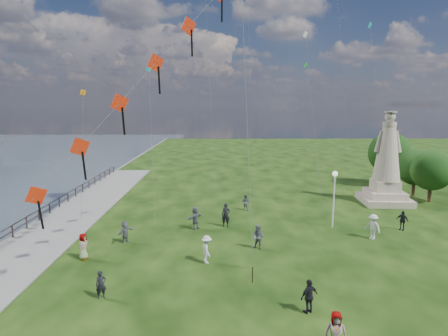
{
  "coord_description": "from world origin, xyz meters",
  "views": [
    {
      "loc": [
        -1.24,
        -16.04,
        9.59
      ],
      "look_at": [
        -1.0,
        8.0,
        5.5
      ],
      "focal_mm": 30.0,
      "sensor_mm": 36.0,
      "label": 1
    }
  ],
  "objects_px": {
    "lamppost": "(334,187)",
    "person_11": "(195,218)",
    "person_3": "(309,296)",
    "person_2": "(207,249)",
    "person_7": "(245,202)",
    "person_4": "(336,333)",
    "person_6": "(226,215)",
    "person_1": "(258,237)",
    "person_0": "(101,285)",
    "person_10": "(83,246)",
    "person_5": "(125,232)",
    "statue": "(386,169)",
    "person_9": "(402,220)",
    "person_8": "(373,227)"
  },
  "relations": [
    {
      "from": "lamppost",
      "to": "person_11",
      "type": "height_order",
      "value": "lamppost"
    },
    {
      "from": "lamppost",
      "to": "person_3",
      "type": "xyz_separation_m",
      "value": [
        -4.76,
        -12.26,
        -2.43
      ]
    },
    {
      "from": "lamppost",
      "to": "person_2",
      "type": "xyz_separation_m",
      "value": [
        -9.71,
        -6.63,
        -2.39
      ]
    },
    {
      "from": "person_7",
      "to": "person_4",
      "type": "bearing_deg",
      "value": 120.23
    },
    {
      "from": "person_6",
      "to": "person_1",
      "type": "bearing_deg",
      "value": -56.72
    },
    {
      "from": "person_6",
      "to": "person_11",
      "type": "xyz_separation_m",
      "value": [
        -2.39,
        -0.55,
        -0.06
      ]
    },
    {
      "from": "person_2",
      "to": "person_7",
      "type": "height_order",
      "value": "person_2"
    },
    {
      "from": "person_0",
      "to": "person_10",
      "type": "distance_m",
      "value": 5.48
    },
    {
      "from": "person_5",
      "to": "person_6",
      "type": "height_order",
      "value": "person_6"
    },
    {
      "from": "person_4",
      "to": "statue",
      "type": "bearing_deg",
      "value": 70.13
    },
    {
      "from": "lamppost",
      "to": "person_10",
      "type": "bearing_deg",
      "value": -160.95
    },
    {
      "from": "statue",
      "to": "person_11",
      "type": "bearing_deg",
      "value": -153.59
    },
    {
      "from": "statue",
      "to": "person_0",
      "type": "bearing_deg",
      "value": -137.14
    },
    {
      "from": "person_2",
      "to": "person_3",
      "type": "height_order",
      "value": "person_2"
    },
    {
      "from": "statue",
      "to": "person_1",
      "type": "xyz_separation_m",
      "value": [
        -13.65,
        -11.86,
        -2.54
      ]
    },
    {
      "from": "lamppost",
      "to": "person_10",
      "type": "xyz_separation_m",
      "value": [
        -17.44,
        -6.02,
        -2.41
      ]
    },
    {
      "from": "person_1",
      "to": "person_3",
      "type": "height_order",
      "value": "person_1"
    },
    {
      "from": "statue",
      "to": "person_2",
      "type": "height_order",
      "value": "statue"
    },
    {
      "from": "person_0",
      "to": "person_10",
      "type": "bearing_deg",
      "value": 91.47
    },
    {
      "from": "statue",
      "to": "person_11",
      "type": "height_order",
      "value": "statue"
    },
    {
      "from": "person_0",
      "to": "person_1",
      "type": "height_order",
      "value": "person_1"
    },
    {
      "from": "person_9",
      "to": "person_7",
      "type": "bearing_deg",
      "value": -157.65
    },
    {
      "from": "statue",
      "to": "person_9",
      "type": "distance_m",
      "value": 8.76
    },
    {
      "from": "person_8",
      "to": "person_11",
      "type": "distance_m",
      "value": 13.13
    },
    {
      "from": "person_11",
      "to": "person_1",
      "type": "bearing_deg",
      "value": 87.14
    },
    {
      "from": "lamppost",
      "to": "person_9",
      "type": "xyz_separation_m",
      "value": [
        5.17,
        -0.69,
        -2.48
      ]
    },
    {
      "from": "person_10",
      "to": "person_5",
      "type": "bearing_deg",
      "value": -24.94
    },
    {
      "from": "person_7",
      "to": "person_11",
      "type": "height_order",
      "value": "person_11"
    },
    {
      "from": "person_0",
      "to": "person_5",
      "type": "distance_m",
      "value": 7.69
    },
    {
      "from": "lamppost",
      "to": "person_4",
      "type": "distance_m",
      "value": 15.98
    },
    {
      "from": "lamppost",
      "to": "person_5",
      "type": "bearing_deg",
      "value": -168.42
    },
    {
      "from": "person_2",
      "to": "person_4",
      "type": "xyz_separation_m",
      "value": [
        5.29,
        -8.55,
        0.01
      ]
    },
    {
      "from": "person_0",
      "to": "person_1",
      "type": "relative_size",
      "value": 0.86
    },
    {
      "from": "person_6",
      "to": "person_3",
      "type": "bearing_deg",
      "value": -64.35
    },
    {
      "from": "person_11",
      "to": "person_9",
      "type": "bearing_deg",
      "value": 128.62
    },
    {
      "from": "person_0",
      "to": "person_8",
      "type": "distance_m",
      "value": 18.84
    },
    {
      "from": "person_2",
      "to": "person_5",
      "type": "xyz_separation_m",
      "value": [
        -5.82,
        3.44,
        -0.08
      ]
    },
    {
      "from": "person_5",
      "to": "person_11",
      "type": "relative_size",
      "value": 0.88
    },
    {
      "from": "lamppost",
      "to": "person_8",
      "type": "relative_size",
      "value": 2.45
    },
    {
      "from": "person_8",
      "to": "person_1",
      "type": "bearing_deg",
      "value": -112.14
    },
    {
      "from": "person_1",
      "to": "person_3",
      "type": "distance_m",
      "value": 7.95
    },
    {
      "from": "lamppost",
      "to": "person_1",
      "type": "relative_size",
      "value": 2.67
    },
    {
      "from": "person_1",
      "to": "person_11",
      "type": "relative_size",
      "value": 0.95
    },
    {
      "from": "person_0",
      "to": "person_1",
      "type": "distance_m",
      "value": 10.62
    },
    {
      "from": "person_3",
      "to": "person_7",
      "type": "distance_m",
      "value": 17.38
    },
    {
      "from": "person_2",
      "to": "person_9",
      "type": "height_order",
      "value": "person_2"
    },
    {
      "from": "lamppost",
      "to": "person_5",
      "type": "relative_size",
      "value": 2.87
    },
    {
      "from": "statue",
      "to": "person_3",
      "type": "height_order",
      "value": "statue"
    },
    {
      "from": "person_3",
      "to": "person_9",
      "type": "bearing_deg",
      "value": -160.01
    },
    {
      "from": "person_4",
      "to": "person_8",
      "type": "height_order",
      "value": "person_8"
    }
  ]
}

